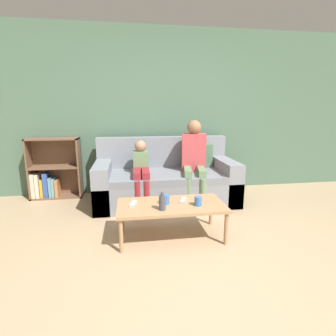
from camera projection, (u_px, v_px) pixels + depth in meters
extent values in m
plane|color=tan|center=(200.00, 272.00, 2.21)|extent=(22.00, 22.00, 0.00)
cube|color=#4C6B56|center=(162.00, 112.00, 4.26)|extent=(12.00, 0.06, 2.60)
cube|color=gray|center=(166.00, 190.00, 3.88)|extent=(2.01, 0.96, 0.36)
cube|color=slate|center=(167.00, 177.00, 3.74)|extent=(1.57, 0.78, 0.10)
cube|color=gray|center=(162.00, 152.00, 4.15)|extent=(2.01, 0.18, 0.47)
cube|color=gray|center=(103.00, 184.00, 3.72)|extent=(0.22, 0.96, 0.62)
cube|color=gray|center=(224.00, 179.00, 3.98)|extent=(0.22, 0.96, 0.62)
cube|color=#4C7556|center=(201.00, 156.00, 4.10)|extent=(0.36, 0.12, 0.36)
cube|color=brown|center=(30.00, 169.00, 3.96)|extent=(0.02, 0.28, 0.93)
cube|color=brown|center=(80.00, 167.00, 4.07)|extent=(0.02, 0.28, 0.93)
cube|color=brown|center=(57.00, 166.00, 4.14)|extent=(0.75, 0.02, 0.93)
cube|color=brown|center=(58.00, 196.00, 4.12)|extent=(0.75, 0.28, 0.02)
cube|color=brown|center=(55.00, 167.00, 4.01)|extent=(0.70, 0.28, 0.02)
cube|color=brown|center=(52.00, 139.00, 3.92)|extent=(0.75, 0.28, 0.02)
cube|color=beige|center=(34.00, 185.00, 4.01)|extent=(0.05, 0.20, 0.37)
cube|color=beige|center=(39.00, 185.00, 4.03)|extent=(0.05, 0.22, 0.37)
cube|color=gold|center=(43.00, 188.00, 4.04)|extent=(0.04, 0.16, 0.28)
cube|color=#33519E|center=(47.00, 185.00, 4.04)|extent=(0.07, 0.19, 0.38)
cube|color=#6699A8|center=(51.00, 187.00, 4.06)|extent=(0.04, 0.21, 0.30)
cube|color=#6699A8|center=(54.00, 187.00, 4.07)|extent=(0.04, 0.21, 0.28)
cube|color=#B77542|center=(58.00, 188.00, 4.08)|extent=(0.05, 0.23, 0.26)
cylinder|color=#A87F56|center=(121.00, 236.00, 2.48)|extent=(0.04, 0.04, 0.34)
cylinder|color=#A87F56|center=(226.00, 229.00, 2.63)|extent=(0.04, 0.04, 0.34)
cylinder|color=#A87F56|center=(122.00, 216.00, 2.95)|extent=(0.04, 0.04, 0.34)
cylinder|color=#A87F56|center=(211.00, 211.00, 3.11)|extent=(0.04, 0.04, 0.34)
cube|color=#A87F56|center=(171.00, 205.00, 2.75)|extent=(1.12, 0.57, 0.03)
cylinder|color=#66845B|center=(188.00, 195.00, 3.48)|extent=(0.10, 0.10, 0.46)
cylinder|color=#66845B|center=(203.00, 196.00, 3.47)|extent=(0.10, 0.10, 0.46)
cube|color=#66845B|center=(188.00, 171.00, 3.66)|extent=(0.17, 0.44, 0.09)
cube|color=#66845B|center=(201.00, 171.00, 3.66)|extent=(0.17, 0.44, 0.09)
cube|color=#C6474C|center=(194.00, 152.00, 3.86)|extent=(0.38, 0.26, 0.54)
sphere|color=#936B4C|center=(194.00, 127.00, 3.78)|extent=(0.21, 0.21, 0.21)
cylinder|color=maroon|center=(138.00, 198.00, 3.37)|extent=(0.09, 0.09, 0.46)
cylinder|color=maroon|center=(147.00, 198.00, 3.38)|extent=(0.09, 0.09, 0.46)
cube|color=maroon|center=(137.00, 173.00, 3.55)|extent=(0.11, 0.43, 0.09)
cube|color=maroon|center=(146.00, 173.00, 3.56)|extent=(0.11, 0.43, 0.09)
cube|color=#66845B|center=(141.00, 162.00, 3.78)|extent=(0.22, 0.21, 0.30)
sphere|color=#A87A5B|center=(140.00, 146.00, 3.73)|extent=(0.16, 0.16, 0.16)
cylinder|color=#3D70B2|center=(166.00, 199.00, 2.74)|extent=(0.07, 0.07, 0.10)
cylinder|color=#3D70B2|center=(198.00, 201.00, 2.70)|extent=(0.08, 0.08, 0.10)
cube|color=#B7B7BC|center=(133.00, 204.00, 2.73)|extent=(0.09, 0.18, 0.02)
cube|color=#B7B7BC|center=(183.00, 200.00, 2.84)|extent=(0.11, 0.18, 0.02)
cylinder|color=#424756|center=(162.00, 203.00, 2.58)|extent=(0.07, 0.07, 0.15)
cylinder|color=#424756|center=(162.00, 194.00, 2.56)|extent=(0.03, 0.03, 0.04)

